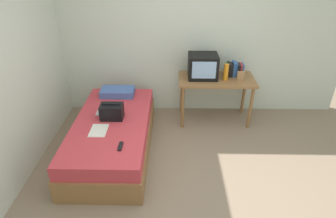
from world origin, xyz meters
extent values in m
plane|color=#84705B|center=(0.00, 0.00, 0.00)|extent=(8.00, 8.00, 0.00)
cube|color=silver|center=(0.00, 2.00, 1.30)|extent=(5.20, 0.10, 2.60)
cube|color=olive|center=(-0.98, 0.74, 0.15)|extent=(1.00, 2.00, 0.30)
cube|color=#C63842|center=(-0.98, 0.74, 0.39)|extent=(0.97, 1.94, 0.19)
cube|color=olive|center=(0.51, 1.59, 0.72)|extent=(1.16, 0.60, 0.04)
cylinder|color=olive|center=(-0.01, 1.35, 0.35)|extent=(0.05, 0.05, 0.70)
cylinder|color=olive|center=(1.03, 1.35, 0.35)|extent=(0.05, 0.05, 0.70)
cylinder|color=olive|center=(-0.01, 1.83, 0.35)|extent=(0.05, 0.05, 0.70)
cylinder|color=olive|center=(1.03, 1.83, 0.35)|extent=(0.05, 0.05, 0.70)
cube|color=black|center=(0.29, 1.62, 0.92)|extent=(0.44, 0.38, 0.36)
cube|color=#8CB2E0|center=(0.29, 1.43, 0.93)|extent=(0.35, 0.01, 0.26)
cylinder|color=orange|center=(0.63, 1.53, 0.87)|extent=(0.07, 0.07, 0.25)
cube|color=#337F47|center=(0.66, 1.70, 0.84)|extent=(0.02, 0.14, 0.20)
cube|color=black|center=(0.70, 1.70, 0.85)|extent=(0.04, 0.14, 0.21)
cube|color=black|center=(0.74, 1.70, 0.84)|extent=(0.04, 0.15, 0.20)
cube|color=#2D5699|center=(0.78, 1.70, 0.85)|extent=(0.04, 0.17, 0.22)
cube|color=#2D5699|center=(0.81, 1.70, 0.85)|extent=(0.03, 0.13, 0.21)
cube|color=black|center=(0.85, 1.70, 0.84)|extent=(0.04, 0.17, 0.19)
cube|color=#B72D33|center=(0.89, 1.70, 0.84)|extent=(0.03, 0.14, 0.20)
cube|color=#2D5699|center=(0.91, 1.70, 0.84)|extent=(0.02, 0.14, 0.19)
cube|color=#9E754C|center=(0.85, 1.49, 0.82)|extent=(0.11, 0.02, 0.15)
cube|color=#4766AD|center=(-1.02, 1.48, 0.54)|extent=(0.51, 0.30, 0.10)
cube|color=black|center=(-0.98, 0.80, 0.59)|extent=(0.30, 0.20, 0.20)
cylinder|color=black|center=(-0.98, 0.80, 0.70)|extent=(0.24, 0.02, 0.02)
cube|color=white|center=(-1.09, 0.49, 0.49)|extent=(0.21, 0.29, 0.01)
cube|color=black|center=(-0.76, 0.16, 0.50)|extent=(0.04, 0.16, 0.02)
cube|color=#B7B7BC|center=(-1.20, 0.91, 0.50)|extent=(0.04, 0.14, 0.02)
camera|label=1|loc=(-0.17, -2.45, 2.48)|focal=30.27mm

